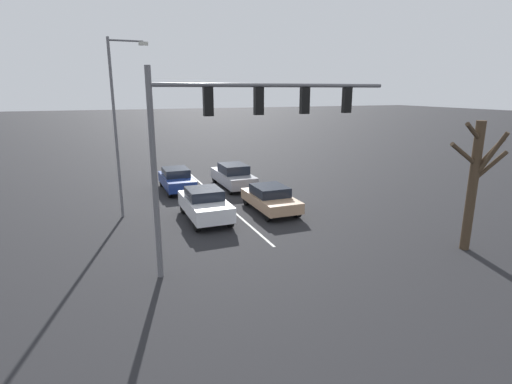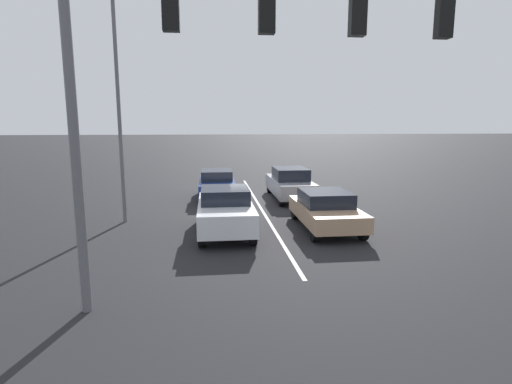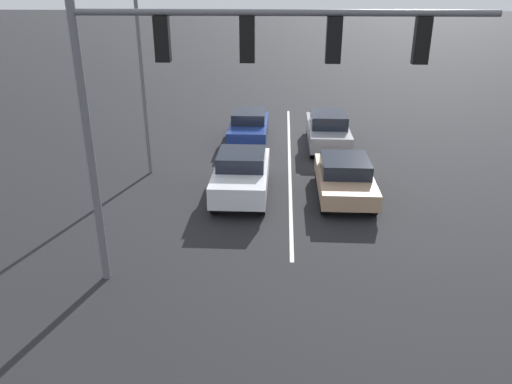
# 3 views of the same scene
# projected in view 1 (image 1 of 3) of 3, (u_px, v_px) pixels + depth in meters

# --- Properties ---
(ground_plane) EXTENTS (240.00, 240.00, 0.00)m
(ground_plane) POSITION_uv_depth(u_px,v_px,m) (205.00, 187.00, 27.20)
(ground_plane) COLOR black
(lane_stripe_left_divider) EXTENTS (0.12, 17.54, 0.01)m
(lane_stripe_left_divider) POSITION_uv_depth(u_px,v_px,m) (216.00, 197.00, 24.70)
(lane_stripe_left_divider) COLOR silver
(lane_stripe_left_divider) RESTS_ON ground_plane
(car_tan_leftlane_front) EXTENTS (1.90, 4.26, 1.39)m
(car_tan_leftlane_front) POSITION_uv_depth(u_px,v_px,m) (270.00, 198.00, 21.67)
(car_tan_leftlane_front) COLOR tan
(car_tan_leftlane_front) RESTS_ON ground_plane
(car_white_midlane_front) EXTENTS (1.88, 4.36, 1.60)m
(car_white_midlane_front) POSITION_uv_depth(u_px,v_px,m) (205.00, 204.00, 20.20)
(car_white_midlane_front) COLOR silver
(car_white_midlane_front) RESTS_ON ground_plane
(car_gray_leftlane_second) EXTENTS (1.83, 4.78, 1.60)m
(car_gray_leftlane_second) POSITION_uv_depth(u_px,v_px,m) (233.00, 176.00, 26.97)
(car_gray_leftlane_second) COLOR gray
(car_gray_leftlane_second) RESTS_ON ground_plane
(car_navy_midlane_second) EXTENTS (1.77, 4.26, 1.46)m
(car_navy_midlane_second) POSITION_uv_depth(u_px,v_px,m) (177.00, 179.00, 26.14)
(car_navy_midlane_second) COLOR navy
(car_navy_midlane_second) RESTS_ON ground_plane
(traffic_signal_gantry) EXTENTS (9.01, 0.37, 7.17)m
(traffic_signal_gantry) POSITION_uv_depth(u_px,v_px,m) (239.00, 123.00, 13.93)
(traffic_signal_gantry) COLOR slate
(traffic_signal_gantry) RESTS_ON ground_plane
(street_lamp_right_shoulder) EXTENTS (1.90, 0.24, 8.85)m
(street_lamp_right_shoulder) POSITION_uv_depth(u_px,v_px,m) (119.00, 119.00, 19.66)
(street_lamp_right_shoulder) COLOR slate
(street_lamp_right_shoulder) RESTS_ON ground_plane
(bare_tree_near) EXTENTS (2.45, 1.16, 5.28)m
(bare_tree_near) POSITION_uv_depth(u_px,v_px,m) (475.00, 179.00, 15.85)
(bare_tree_near) COLOR #423323
(bare_tree_near) RESTS_ON ground_plane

